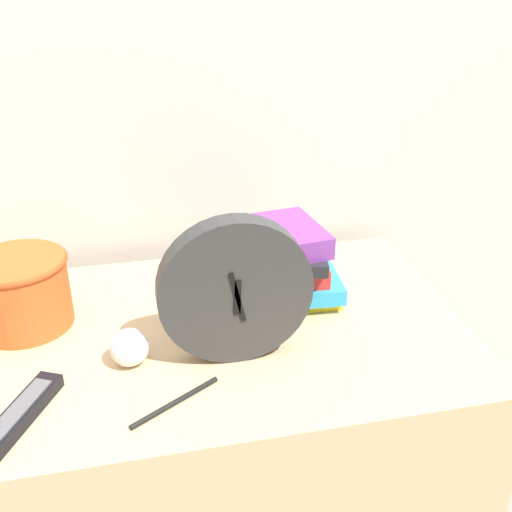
# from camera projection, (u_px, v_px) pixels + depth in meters

# --- Properties ---
(wall_back) EXTENTS (6.00, 0.04, 2.40)m
(wall_back) POSITION_uv_depth(u_px,v_px,m) (103.00, 48.00, 1.15)
(wall_back) COLOR beige
(wall_back) RESTS_ON ground_plane
(desk) EXTENTS (1.18, 0.57, 0.77)m
(desk) POSITION_uv_depth(u_px,v_px,m) (148.00, 497.00, 1.20)
(desk) COLOR tan
(desk) RESTS_ON ground_plane
(desk_clock) EXTENTS (0.24, 0.04, 0.24)m
(desk_clock) POSITION_uv_depth(u_px,v_px,m) (235.00, 291.00, 0.93)
(desk_clock) COLOR #333333
(desk_clock) RESTS_ON desk
(book_stack) EXTENTS (0.25, 0.20, 0.15)m
(book_stack) POSITION_uv_depth(u_px,v_px,m) (273.00, 265.00, 1.11)
(book_stack) COLOR yellow
(book_stack) RESTS_ON desk
(basket) EXTENTS (0.17, 0.17, 0.13)m
(basket) POSITION_uv_depth(u_px,v_px,m) (20.00, 290.00, 1.03)
(basket) COLOR #E05623
(basket) RESTS_ON desk
(tv_remote) EXTENTS (0.11, 0.17, 0.02)m
(tv_remote) POSITION_uv_depth(u_px,v_px,m) (21.00, 413.00, 0.84)
(tv_remote) COLOR black
(tv_remote) RESTS_ON desk
(crumpled_paper_ball) EXTENTS (0.06, 0.06, 0.06)m
(crumpled_paper_ball) POSITION_uv_depth(u_px,v_px,m) (131.00, 347.00, 0.95)
(crumpled_paper_ball) COLOR white
(crumpled_paper_ball) RESTS_ON desk
(pen) EXTENTS (0.14, 0.09, 0.01)m
(pen) POSITION_uv_depth(u_px,v_px,m) (176.00, 402.00, 0.87)
(pen) COLOR black
(pen) RESTS_ON desk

